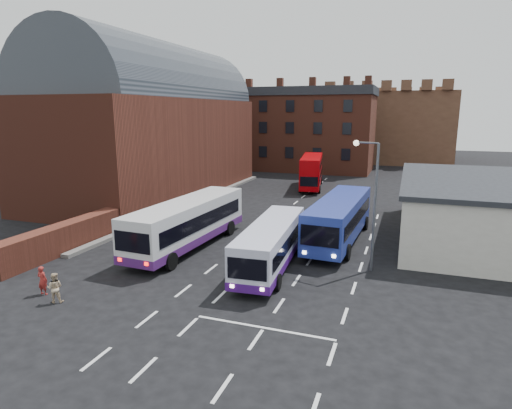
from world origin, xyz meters
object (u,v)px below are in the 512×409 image
(bus_white_outbound, at_px, (188,220))
(bus_white_inbound, at_px, (271,242))
(pedestrian_beige, at_px, (55,288))
(street_lamp, at_px, (371,194))
(bus_blue, at_px, (339,217))
(bus_red_double, at_px, (311,171))
(pedestrian_red, at_px, (42,280))

(bus_white_outbound, xyz_separation_m, bus_white_inbound, (6.28, -1.79, -0.30))
(pedestrian_beige, bearing_deg, street_lamp, -171.66)
(bus_white_inbound, relative_size, street_lamp, 1.33)
(bus_blue, bearing_deg, street_lamp, 118.83)
(pedestrian_beige, bearing_deg, bus_blue, -154.44)
(bus_red_double, xyz_separation_m, pedestrian_red, (-5.89, -33.50, -1.27))
(bus_red_double, xyz_separation_m, street_lamp, (8.70, -24.73, 2.38))
(bus_white_outbound, bearing_deg, bus_blue, 28.90)
(bus_white_inbound, distance_m, bus_blue, 6.92)
(bus_red_double, bearing_deg, pedestrian_red, 70.59)
(bus_white_outbound, distance_m, bus_red_double, 24.59)
(bus_blue, height_order, bus_red_double, bus_red_double)
(bus_white_outbound, height_order, pedestrian_beige, bus_white_outbound)
(bus_white_inbound, height_order, pedestrian_beige, bus_white_inbound)
(bus_white_outbound, height_order, bus_blue, bus_white_outbound)
(bus_red_double, height_order, pedestrian_beige, bus_red_double)
(bus_white_inbound, bearing_deg, bus_red_double, -86.59)
(street_lamp, distance_m, pedestrian_beige, 16.66)
(pedestrian_red, height_order, pedestrian_beige, pedestrian_red)
(bus_blue, relative_size, pedestrian_red, 7.68)
(bus_blue, bearing_deg, bus_white_inbound, 68.09)
(street_lamp, bearing_deg, pedestrian_beige, -145.22)
(street_lamp, bearing_deg, bus_white_inbound, -164.08)
(pedestrian_red, xyz_separation_m, pedestrian_beige, (1.25, -0.50, -0.00))
(bus_red_double, distance_m, pedestrian_red, 34.04)
(bus_white_inbound, xyz_separation_m, street_lamp, (5.23, 1.49, 2.85))
(street_lamp, relative_size, pedestrian_beige, 5.00)
(bus_white_inbound, bearing_deg, bus_white_outbound, -20.02)
(pedestrian_beige, bearing_deg, bus_white_outbound, -127.34)
(bus_blue, height_order, pedestrian_beige, bus_blue)
(bus_white_inbound, distance_m, street_lamp, 6.14)
(bus_white_inbound, distance_m, pedestrian_red, 11.89)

